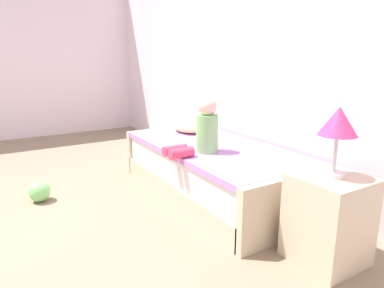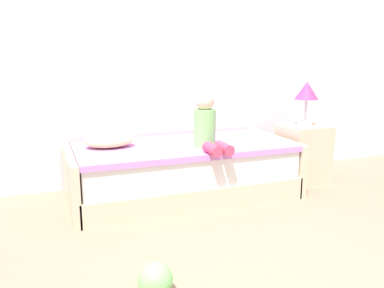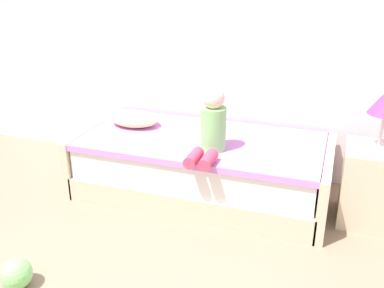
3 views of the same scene
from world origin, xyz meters
TOP-DOWN VIEW (x-y plane):
  - wall_rear at (0.00, 2.60)m, footprint 7.20×0.10m
  - bed at (0.09, 2.00)m, footprint 2.11×1.00m
  - nightstand at (1.44, 1.99)m, footprint 0.44×0.44m
  - child_figure at (0.24, 1.77)m, footprint 0.20×0.51m
  - pillow at (-0.57, 2.10)m, footprint 0.44×0.30m
  - toy_ball at (-0.61, 0.48)m, footprint 0.20×0.20m

SIDE VIEW (x-z plane):
  - toy_ball at x=-0.61m, z-range 0.00..0.20m
  - bed at x=0.09m, z-range 0.00..0.50m
  - nightstand at x=1.44m, z-range 0.00..0.60m
  - pillow at x=-0.57m, z-range 0.50..0.63m
  - child_figure at x=0.24m, z-range 0.45..0.96m
  - wall_rear at x=0.00m, z-range 0.00..2.90m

